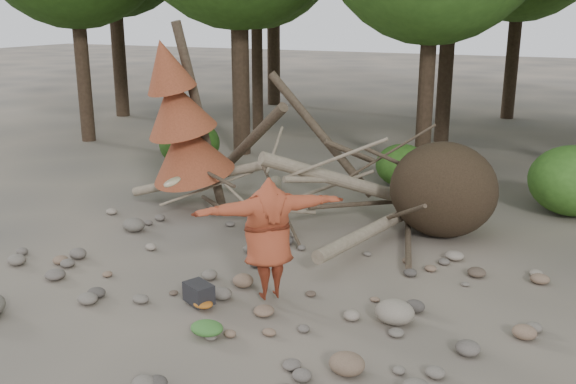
% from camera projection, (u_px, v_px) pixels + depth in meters
% --- Properties ---
extents(ground, '(120.00, 120.00, 0.00)m').
position_uv_depth(ground, '(229.00, 292.00, 10.72)').
color(ground, '#514C44').
rests_on(ground, ground).
extents(deadfall_pile, '(8.55, 5.24, 3.30)m').
position_uv_depth(deadfall_pile, '(414.00, 189.00, 13.33)').
color(deadfall_pile, '#332619').
rests_on(deadfall_pile, ground).
extents(dead_conifer, '(2.06, 2.16, 4.35)m').
position_uv_depth(dead_conifer, '(182.00, 122.00, 14.34)').
color(dead_conifer, '#4C3F30').
rests_on(dead_conifer, ground).
extents(bush_left, '(1.80, 1.80, 1.44)m').
position_uv_depth(bush_left, '(189.00, 143.00, 19.03)').
color(bush_left, '#254D14').
rests_on(bush_left, ground).
extents(bush_mid, '(1.40, 1.40, 1.12)m').
position_uv_depth(bush_mid, '(402.00, 165.00, 17.03)').
color(bush_mid, '#31611C').
rests_on(bush_mid, ground).
extents(bush_right, '(2.00, 2.00, 1.60)m').
position_uv_depth(bush_right, '(574.00, 181.00, 14.57)').
color(bush_right, '#3D7324').
rests_on(bush_right, ground).
extents(frisbee_thrower, '(2.76, 2.18, 2.00)m').
position_uv_depth(frisbee_thrower, '(268.00, 238.00, 10.11)').
color(frisbee_thrower, '#963B21').
rests_on(frisbee_thrower, ground).
extents(backpack, '(0.57, 0.49, 0.32)m').
position_uv_depth(backpack, '(199.00, 296.00, 10.19)').
color(backpack, black).
rests_on(backpack, ground).
extents(cloth_green, '(0.49, 0.41, 0.18)m').
position_uv_depth(cloth_green, '(207.00, 331.00, 9.23)').
color(cloth_green, '#376B2B').
rests_on(cloth_green, ground).
extents(cloth_orange, '(0.32, 0.26, 0.12)m').
position_uv_depth(cloth_orange, '(203.00, 307.00, 10.05)').
color(cloth_orange, '#A25A1B').
rests_on(cloth_orange, ground).
extents(boulder_front_right, '(0.48, 0.43, 0.29)m').
position_uv_depth(boulder_front_right, '(347.00, 364.00, 8.28)').
color(boulder_front_right, brown).
rests_on(boulder_front_right, ground).
extents(boulder_mid_right, '(0.60, 0.54, 0.36)m').
position_uv_depth(boulder_mid_right, '(395.00, 312.00, 9.61)').
color(boulder_mid_right, gray).
rests_on(boulder_mid_right, ground).
extents(boulder_mid_left, '(0.48, 0.43, 0.29)m').
position_uv_depth(boulder_mid_left, '(134.00, 225.00, 13.61)').
color(boulder_mid_left, '#615C52').
rests_on(boulder_mid_left, ground).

